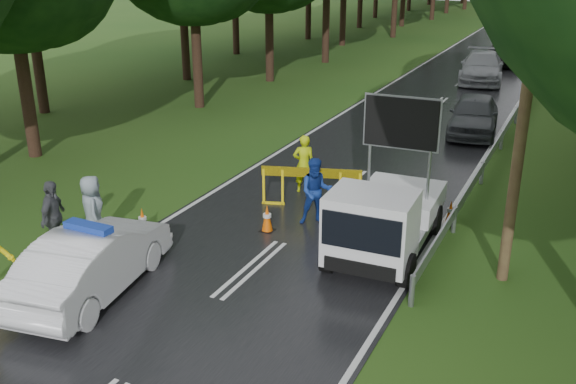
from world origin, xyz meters
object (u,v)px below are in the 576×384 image
Objects in this scene: work_truck at (384,218)px; officer at (304,164)px; queue_car_third at (505,54)px; civilian at (316,192)px; queue_car_second at (482,67)px; queue_car_fourth at (519,37)px; queue_car_first at (474,115)px; police_sedan at (93,262)px; barrier at (311,178)px.

officer is (-3.41, 3.04, -0.09)m from work_truck.
work_truck is 28.52m from queue_car_third.
queue_car_second is at bearing 60.50° from civilian.
civilian is at bearing -86.44° from queue_car_fourth.
work_truck is 0.84× the size of queue_car_second.
civilian is 0.41× the size of queue_car_first.
queue_car_third is at bearing 60.04° from civilian.
police_sedan is 1.02× the size of queue_car_first.
civilian is 0.33× the size of queue_car_second.
queue_car_third is (0.36, 6.00, -0.12)m from queue_car_second.
queue_car_first is 16.80m from queue_car_third.
work_truck is 3.41m from barrier.
queue_car_fourth reaches higher than barrier.
queue_car_fourth is at bearing 91.87° from queue_car_third.
work_truck is 2.52× the size of civilian.
queue_car_first is at bearing -85.26° from queue_car_third.
queue_car_third is 8.18m from queue_car_fourth.
officer is 33.69m from queue_car_fourth.
barrier is at bearing 91.62° from officer.
barrier is 34.65m from queue_car_fourth.
queue_car_second is at bearing 91.59° from queue_car_first.
police_sedan is 6.54m from work_truck.
queue_car_second is (0.50, 21.45, -0.12)m from civilian.
queue_car_third is (2.12, 25.45, -0.21)m from officer.
queue_car_second is at bearing 92.11° from work_truck.
queue_car_third is at bearing 87.42° from queue_car_first.
queue_car_first is at bearing 57.21° from barrier.
queue_car_first is 10.87m from queue_car_second.
civilian is 27.47m from queue_car_third.
civilian is at bearing -107.62° from queue_car_first.
queue_car_first is at bearing -143.65° from officer.
work_truck is at bearing -147.91° from police_sedan.
queue_car_fourth is at bearing -126.04° from officer.
barrier is 0.56× the size of queue_car_third.
queue_car_second is (1.76, 19.45, -0.10)m from officer.
officer reaches higher than barrier.
police_sedan is at bearing -145.57° from civilian.
civilian is (0.58, -1.00, 0.03)m from barrier.
officer is 2.36m from civilian.
queue_car_third is (-1.20, 16.75, -0.09)m from queue_car_first.
queue_car_third is at bearing 90.50° from work_truck.
police_sedan is 16.75m from queue_car_first.
officer is 19.53m from queue_car_second.
barrier is 1.53× the size of officer.
queue_car_first is 1.05× the size of queue_car_fourth.
queue_car_second is (-1.56, 10.75, 0.03)m from queue_car_first.
officer is at bearing 136.25° from work_truck.
queue_car_second is at bearing 69.43° from barrier.
barrier is at bearing -111.93° from queue_car_first.
civilian is (1.26, -2.00, 0.02)m from officer.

